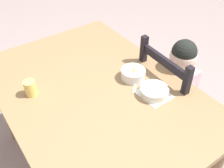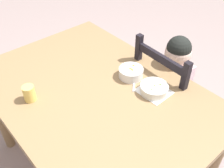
% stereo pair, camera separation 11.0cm
% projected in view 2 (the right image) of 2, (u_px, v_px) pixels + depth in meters
% --- Properties ---
extents(ground_plane, '(8.00, 8.00, 0.00)m').
position_uv_depth(ground_plane, '(99.00, 166.00, 2.00)').
color(ground_plane, gray).
extents(dining_table, '(1.42, 0.99, 0.77)m').
position_uv_depth(dining_table, '(95.00, 103.00, 1.56)').
color(dining_table, '#94744D').
rests_on(dining_table, ground).
extents(dining_chair, '(0.44, 0.44, 0.96)m').
position_uv_depth(dining_chair, '(167.00, 99.00, 1.90)').
color(dining_chair, black).
rests_on(dining_chair, ground).
extents(child_figure, '(0.32, 0.31, 0.97)m').
position_uv_depth(child_figure, '(170.00, 81.00, 1.78)').
color(child_figure, silver).
rests_on(child_figure, ground).
extents(bowl_of_peas, '(0.16, 0.16, 0.05)m').
position_uv_depth(bowl_of_peas, '(154.00, 89.00, 1.47)').
color(bowl_of_peas, white).
rests_on(bowl_of_peas, dining_table).
extents(bowl_of_carrots, '(0.15, 0.15, 0.06)m').
position_uv_depth(bowl_of_carrots, '(131.00, 72.00, 1.58)').
color(bowl_of_carrots, white).
rests_on(bowl_of_carrots, dining_table).
extents(spoon, '(0.11, 0.12, 0.01)m').
position_uv_depth(spoon, '(134.00, 81.00, 1.56)').
color(spoon, silver).
rests_on(spoon, dining_table).
extents(drinking_cup, '(0.07, 0.07, 0.09)m').
position_uv_depth(drinking_cup, '(29.00, 93.00, 1.41)').
color(drinking_cup, '#F0CB62').
rests_on(drinking_cup, dining_table).
extents(paper_napkin, '(0.18, 0.16, 0.00)m').
position_uv_depth(paper_napkin, '(154.00, 91.00, 1.49)').
color(paper_napkin, white).
rests_on(paper_napkin, dining_table).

